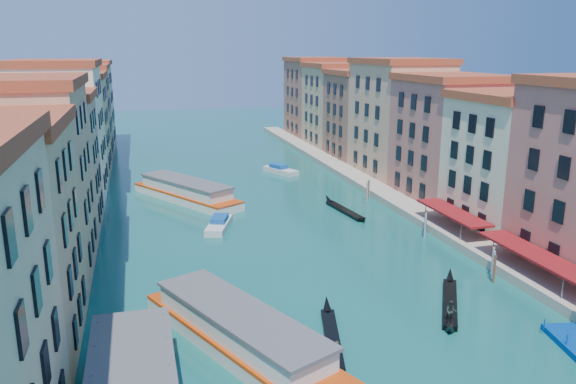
% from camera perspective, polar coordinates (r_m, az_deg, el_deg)
% --- Properties ---
extents(left_bank_palazzos, '(12.80, 128.40, 21.00)m').
position_cam_1_polar(left_bank_palazzos, '(86.03, -22.57, 4.68)').
color(left_bank_palazzos, '#CCBD8C').
rests_on(left_bank_palazzos, ground).
extents(right_bank_palazzos, '(12.80, 128.40, 21.00)m').
position_cam_1_polar(right_bank_palazzos, '(96.54, 12.69, 6.39)').
color(right_bank_palazzos, '#AB4C39').
rests_on(right_bank_palazzos, ground).
extents(quay, '(4.00, 140.00, 1.00)m').
position_cam_1_polar(quay, '(94.83, 8.09, 0.77)').
color(quay, '#A9A188').
rests_on(quay, ground).
extents(restaurant_awnings, '(3.20, 44.55, 3.12)m').
position_cam_1_polar(restaurant_awnings, '(59.64, 24.37, -6.10)').
color(restaurant_awnings, maroon).
rests_on(restaurant_awnings, ground).
extents(mooring_poles_right, '(1.44, 54.24, 3.20)m').
position_cam_1_polar(mooring_poles_right, '(62.73, 18.68, -6.22)').
color(mooring_poles_right, '#57311D').
rests_on(mooring_poles_right, ground).
extents(vaporetto_near, '(13.43, 21.74, 3.22)m').
position_cam_1_polar(vaporetto_near, '(44.47, -4.94, -13.98)').
color(vaporetto_near, silver).
rests_on(vaporetto_near, ground).
extents(vaporetto_far, '(15.23, 20.94, 3.20)m').
position_cam_1_polar(vaporetto_far, '(87.00, -10.32, 0.08)').
color(vaporetto_far, white).
rests_on(vaporetto_far, ground).
extents(gondola_fore, '(4.04, 12.29, 2.49)m').
position_cam_1_polar(gondola_fore, '(45.92, 4.49, -14.46)').
color(gondola_fore, black).
rests_on(gondola_fore, ground).
extents(gondola_right, '(7.50, 11.74, 2.61)m').
position_cam_1_polar(gondola_right, '(53.30, 16.14, -10.66)').
color(gondola_right, black).
rests_on(gondola_right, ground).
extents(gondola_far, '(2.56, 12.66, 1.79)m').
position_cam_1_polar(gondola_far, '(80.21, 5.69, -1.76)').
color(gondola_far, black).
rests_on(gondola_far, ground).
extents(motorboat_mid, '(4.61, 7.65, 1.51)m').
position_cam_1_polar(motorboat_mid, '(73.09, -7.02, -3.23)').
color(motorboat_mid, silver).
rests_on(motorboat_mid, ground).
extents(motorboat_far, '(5.58, 7.95, 1.59)m').
position_cam_1_polar(motorboat_far, '(104.92, -0.80, 2.29)').
color(motorboat_far, silver).
rests_on(motorboat_far, ground).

